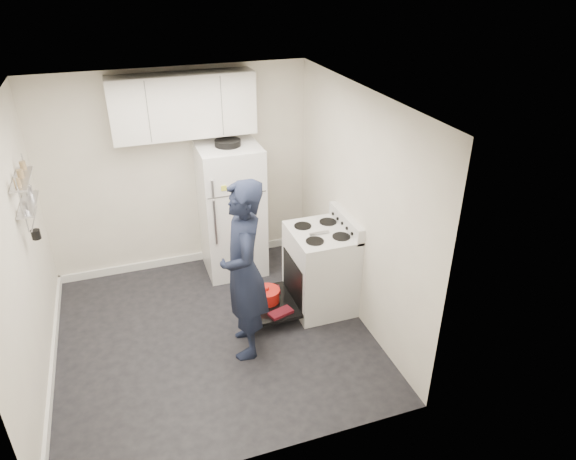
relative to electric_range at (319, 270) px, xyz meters
name	(u,v)px	position (x,y,z in m)	size (l,w,h in m)	color
room	(202,235)	(-1.29, -0.12, 0.74)	(3.21, 3.21, 2.51)	black
electric_range	(319,270)	(0.00, 0.00, 0.00)	(0.66, 0.76, 1.10)	silver
open_oven_door	(269,300)	(-0.59, 0.01, -0.28)	(0.55, 0.70, 0.22)	black
refrigerator	(232,209)	(-0.72, 1.10, 0.36)	(0.72, 0.74, 1.71)	white
upper_cabinets	(183,106)	(-1.16, 1.28, 1.63)	(1.60, 0.33, 0.70)	silver
wall_shelf_rack	(25,192)	(-2.78, 0.34, 1.21)	(0.14, 0.60, 0.61)	#B2B2B7
person	(244,271)	(-0.97, -0.45, 0.46)	(0.67, 0.44, 1.85)	black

